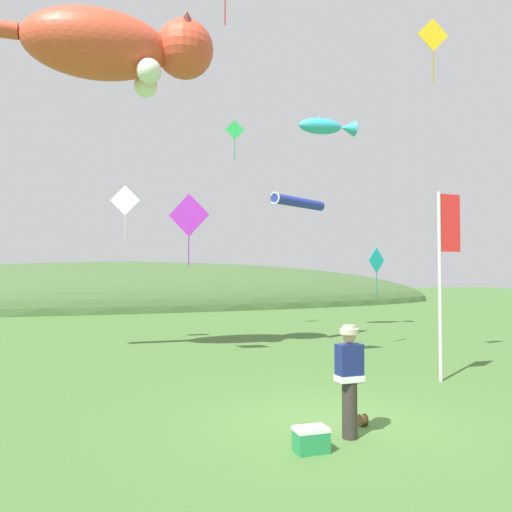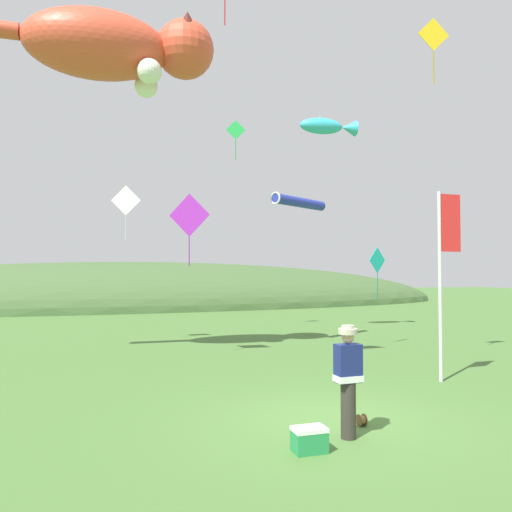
{
  "view_description": "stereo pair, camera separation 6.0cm",
  "coord_description": "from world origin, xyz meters",
  "views": [
    {
      "loc": [
        -4.23,
        -7.85,
        2.63
      ],
      "look_at": [
        0.0,
        4.0,
        3.02
      ],
      "focal_mm": 35.0,
      "sensor_mm": 36.0,
      "label": 1
    },
    {
      "loc": [
        -4.17,
        -7.87,
        2.63
      ],
      "look_at": [
        0.0,
        4.0,
        3.02
      ],
      "focal_mm": 35.0,
      "sensor_mm": 36.0,
      "label": 2
    }
  ],
  "objects": [
    {
      "name": "ground_plane",
      "position": [
        0.0,
        0.0,
        0.0
      ],
      "size": [
        120.0,
        120.0,
        0.0
      ],
      "primitive_type": "plane",
      "color": "#477033"
    },
    {
      "name": "picnic_cooler",
      "position": [
        -1.01,
        -1.21,
        0.18
      ],
      "size": [
        0.5,
        0.34,
        0.36
      ],
      "color": "#268C4C",
      "rests_on": "ground"
    },
    {
      "name": "kite_diamond_gold",
      "position": [
        4.89,
        3.22,
        9.11
      ],
      "size": [
        0.91,
        0.17,
        1.82
      ],
      "color": "yellow"
    },
    {
      "name": "festival_attendant",
      "position": [
        -0.17,
        -0.87,
        0.95
      ],
      "size": [
        0.42,
        0.3,
        1.77
      ],
      "color": "#332D28",
      "rests_on": "ground"
    },
    {
      "name": "kite_giant_cat",
      "position": [
        -3.24,
        7.16,
        9.23
      ],
      "size": [
        7.71,
        2.36,
        2.34
      ],
      "color": "#E04C33"
    },
    {
      "name": "kite_diamond_violet",
      "position": [
        -1.09,
        7.03,
        4.33
      ],
      "size": [
        1.1,
        0.73,
        2.21
      ],
      "color": "purple"
    },
    {
      "name": "kite_fish_windsock",
      "position": [
        5.66,
        10.94,
        8.81
      ],
      "size": [
        2.57,
        0.94,
        0.78
      ],
      "color": "#33B2CC"
    },
    {
      "name": "kite_tube_streamer",
      "position": [
        3.33,
        8.73,
        5.16
      ],
      "size": [
        2.7,
        1.74,
        0.44
      ],
      "color": "#2633A5"
    },
    {
      "name": "festival_banner_pole",
      "position": [
        4.12,
        1.96,
        2.99
      ],
      "size": [
        0.66,
        0.08,
        4.56
      ],
      "color": "silver",
      "rests_on": "ground"
    },
    {
      "name": "kite_diamond_green",
      "position": [
        2.12,
        12.71,
        8.77
      ],
      "size": [
        0.82,
        0.26,
        1.75
      ],
      "color": "green"
    },
    {
      "name": "kite_diamond_teal",
      "position": [
        5.62,
        7.18,
        3.0
      ],
      "size": [
        0.85,
        0.36,
        1.81
      ],
      "color": "#19BFBF"
    },
    {
      "name": "distant_hill_ridge",
      "position": [
        0.0,
        31.64,
        0.0
      ],
      "size": [
        53.03,
        15.95,
        6.75
      ],
      "color": "#426033",
      "rests_on": "ground"
    },
    {
      "name": "kite_diamond_white",
      "position": [
        -2.67,
        10.53,
        5.17
      ],
      "size": [
        1.02,
        0.39,
        1.98
      ],
      "color": "white"
    },
    {
      "name": "kite_spool",
      "position": [
        0.36,
        -0.39,
        0.1
      ],
      "size": [
        0.12,
        0.2,
        0.2
      ],
      "color": "olive",
      "rests_on": "ground"
    }
  ]
}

